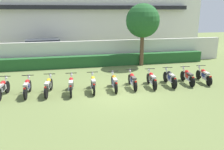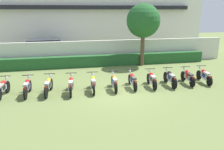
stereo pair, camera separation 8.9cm
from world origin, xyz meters
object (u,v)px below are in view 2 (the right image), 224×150
Objects in this scene: motorcycle_in_row_0 at (3,88)px; motorcycle_in_row_4 at (93,83)px; motorcycle_in_row_2 at (48,86)px; parked_car at (46,50)px; motorcycle_in_row_3 at (71,85)px; motorcycle_in_row_5 at (114,82)px; tree_near_inspector at (143,21)px; motorcycle_in_row_8 at (170,78)px; motorcycle_in_row_10 at (204,75)px; motorcycle_in_row_9 at (188,76)px; motorcycle_in_row_6 at (133,80)px; motorcycle_in_row_1 at (27,87)px; motorcycle_in_row_7 at (152,79)px.

motorcycle_in_row_4 is at bearing -84.70° from motorcycle_in_row_0.
parked_car is at bearing 12.44° from motorcycle_in_row_2.
motorcycle_in_row_5 is (2.33, 0.03, -0.01)m from motorcycle_in_row_3.
motorcycle_in_row_8 is (-0.13, -5.22, -2.98)m from tree_near_inspector.
tree_near_inspector reaches higher than motorcycle_in_row_3.
motorcycle_in_row_4 is 0.97× the size of motorcycle_in_row_10.
motorcycle_in_row_6 is at bearing 94.87° from motorcycle_in_row_9.
motorcycle_in_row_5 is 5.59m from motorcycle_in_row_10.
motorcycle_in_row_1 is at bearing 93.20° from motorcycle_in_row_8.
motorcycle_in_row_5 is (4.05, -8.49, -0.49)m from parked_car.
motorcycle_in_row_5 is at bearing -82.65° from motorcycle_in_row_2.
parked_car is at bearing 50.87° from motorcycle_in_row_9.
motorcycle_in_row_6 is at bearing 91.62° from motorcycle_in_row_7.
motorcycle_in_row_7 is 1.12m from motorcycle_in_row_8.
motorcycle_in_row_2 is at bearing -92.18° from parked_car.
motorcycle_in_row_4 is at bearing 97.97° from motorcycle_in_row_10.
motorcycle_in_row_3 reaches higher than motorcycle_in_row_4.
motorcycle_in_row_4 reaches higher than motorcycle_in_row_6.
tree_near_inspector is 9.17m from motorcycle_in_row_2.
motorcycle_in_row_3 is at bearing 96.69° from motorcycle_in_row_7.
parked_car is 9.82m from motorcycle_in_row_6.
motorcycle_in_row_10 is at bearing -83.85° from motorcycle_in_row_3.
motorcycle_in_row_0 reaches higher than motorcycle_in_row_2.
motorcycle_in_row_7 is at bearing -84.59° from motorcycle_in_row_5.
motorcycle_in_row_8 reaches higher than motorcycle_in_row_5.
parked_car is 2.60× the size of motorcycle_in_row_5.
motorcycle_in_row_0 is 9.04m from motorcycle_in_row_8.
tree_near_inspector is at bearing -36.89° from motorcycle_in_row_4.
parked_car is at bearing 42.21° from motorcycle_in_row_7.
motorcycle_in_row_4 is at bearing 93.80° from motorcycle_in_row_5.
motorcycle_in_row_8 reaches higher than motorcycle_in_row_7.
motorcycle_in_row_6 is 1.03× the size of motorcycle_in_row_9.
motorcycle_in_row_9 reaches higher than motorcycle_in_row_6.
parked_car reaches higher than motorcycle_in_row_5.
motorcycle_in_row_8 is at bearing -54.85° from parked_car.
motorcycle_in_row_9 is at bearing -83.02° from motorcycle_in_row_8.
motorcycle_in_row_1 is 2.22m from motorcycle_in_row_3.
motorcycle_in_row_6 is 1.12m from motorcycle_in_row_7.
motorcycle_in_row_10 is at bearing -86.78° from motorcycle_in_row_1.
motorcycle_in_row_5 is at bearing 98.21° from motorcycle_in_row_10.
parked_car is 2.47× the size of motorcycle_in_row_8.
motorcycle_in_row_2 is 3.49m from motorcycle_in_row_5.
motorcycle_in_row_3 is at bearing 96.09° from motorcycle_in_row_4.
motorcycle_in_row_10 is (4.50, -0.02, 0.00)m from motorcycle_in_row_6.
motorcycle_in_row_10 is at bearing -81.13° from motorcycle_in_row_2.
tree_near_inspector is at bearing -20.70° from motorcycle_in_row_6.
motorcycle_in_row_5 is at bearing -70.47° from parked_car.
motorcycle_in_row_10 is (5.59, 0.12, -0.00)m from motorcycle_in_row_5.
motorcycle_in_row_7 is (1.12, -0.08, 0.01)m from motorcycle_in_row_6.
motorcycle_in_row_4 is at bearing -77.19° from parked_car.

